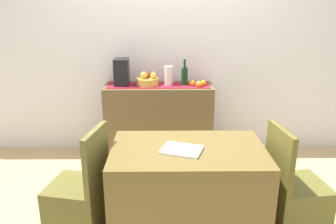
# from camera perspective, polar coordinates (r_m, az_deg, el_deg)

# --- Properties ---
(ground_plane) EXTENTS (6.40, 6.40, 0.02)m
(ground_plane) POSITION_cam_1_polar(r_m,az_deg,el_deg) (3.36, 0.61, -13.93)
(ground_plane) COLOR tan
(ground_plane) RESTS_ON ground
(room_wall_rear) EXTENTS (6.40, 0.06, 2.70)m
(room_wall_rear) POSITION_cam_1_polar(r_m,az_deg,el_deg) (4.04, 0.33, 12.17)
(room_wall_rear) COLOR silver
(room_wall_rear) RESTS_ON ground
(sideboard_console) EXTENTS (1.21, 0.42, 0.85)m
(sideboard_console) POSITION_cam_1_polar(r_m,az_deg,el_deg) (4.00, -1.53, -1.52)
(sideboard_console) COLOR brown
(sideboard_console) RESTS_ON ground
(table_runner) EXTENTS (1.14, 0.32, 0.01)m
(table_runner) POSITION_cam_1_polar(r_m,az_deg,el_deg) (3.87, -1.58, 4.47)
(table_runner) COLOR maroon
(table_runner) RESTS_ON sideboard_console
(fruit_bowl) EXTENTS (0.25, 0.25, 0.08)m
(fruit_bowl) POSITION_cam_1_polar(r_m,az_deg,el_deg) (3.87, -3.43, 5.07)
(fruit_bowl) COLOR gold
(fruit_bowl) RESTS_ON table_runner
(apple_left) EXTENTS (0.07, 0.07, 0.07)m
(apple_left) POSITION_cam_1_polar(r_m,az_deg,el_deg) (3.89, -2.50, 6.27)
(apple_left) COLOR gold
(apple_left) RESTS_ON fruit_bowl
(apple_center) EXTENTS (0.07, 0.07, 0.07)m
(apple_center) POSITION_cam_1_polar(r_m,az_deg,el_deg) (3.88, -3.45, 6.19)
(apple_center) COLOR red
(apple_center) RESTS_ON fruit_bowl
(apple_upper) EXTENTS (0.07, 0.07, 0.07)m
(apple_upper) POSITION_cam_1_polar(r_m,az_deg,el_deg) (3.81, -2.43, 6.02)
(apple_upper) COLOR gold
(apple_upper) RESTS_ON fruit_bowl
(apple_front) EXTENTS (0.08, 0.08, 0.08)m
(apple_front) POSITION_cam_1_polar(r_m,az_deg,el_deg) (3.82, -4.02, 6.10)
(apple_front) COLOR gold
(apple_front) RESTS_ON fruit_bowl
(wine_bottle) EXTENTS (0.07, 0.07, 0.29)m
(wine_bottle) POSITION_cam_1_polar(r_m,az_deg,el_deg) (3.85, 2.75, 6.01)
(wine_bottle) COLOR #0F371A
(wine_bottle) RESTS_ON sideboard_console
(coffee_maker) EXTENTS (0.16, 0.18, 0.30)m
(coffee_maker) POSITION_cam_1_polar(r_m,az_deg,el_deg) (3.87, -7.69, 6.53)
(coffee_maker) COLOR black
(coffee_maker) RESTS_ON sideboard_console
(ceramic_vase) EXTENTS (0.09, 0.09, 0.22)m
(ceramic_vase) POSITION_cam_1_polar(r_m,az_deg,el_deg) (3.85, 0.11, 6.01)
(ceramic_vase) COLOR silver
(ceramic_vase) RESTS_ON sideboard_console
(orange_loose_end) EXTENTS (0.07, 0.07, 0.07)m
(orange_loose_end) POSITION_cam_1_polar(r_m,az_deg,el_deg) (3.86, 5.86, 4.78)
(orange_loose_end) COLOR orange
(orange_loose_end) RESTS_ON sideboard_console
(orange_loose_near_bowl) EXTENTS (0.07, 0.07, 0.07)m
(orange_loose_near_bowl) POSITION_cam_1_polar(r_m,az_deg,el_deg) (3.79, 5.13, 4.61)
(orange_loose_near_bowl) COLOR orange
(orange_loose_near_bowl) RESTS_ON sideboard_console
(orange_loose_mid) EXTENTS (0.07, 0.07, 0.07)m
(orange_loose_mid) POSITION_cam_1_polar(r_m,az_deg,el_deg) (3.85, 4.04, 4.82)
(orange_loose_mid) COLOR orange
(orange_loose_mid) RESTS_ON sideboard_console
(dining_table) EXTENTS (1.13, 0.71, 0.74)m
(dining_table) POSITION_cam_1_polar(r_m,az_deg,el_deg) (2.70, 3.23, -13.19)
(dining_table) COLOR brown
(dining_table) RESTS_ON ground
(open_book) EXTENTS (0.33, 0.29, 0.02)m
(open_book) POSITION_cam_1_polar(r_m,az_deg,el_deg) (2.48, 2.27, -6.29)
(open_book) COLOR white
(open_book) RESTS_ON dining_table
(chair_near_window) EXTENTS (0.47, 0.47, 0.90)m
(chair_near_window) POSITION_cam_1_polar(r_m,az_deg,el_deg) (2.83, -14.42, -14.74)
(chair_near_window) COLOR brown
(chair_near_window) RESTS_ON ground
(chair_by_corner) EXTENTS (0.45, 0.45, 0.90)m
(chair_by_corner) POSITION_cam_1_polar(r_m,az_deg,el_deg) (2.93, 20.13, -14.11)
(chair_by_corner) COLOR brown
(chair_by_corner) RESTS_ON ground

